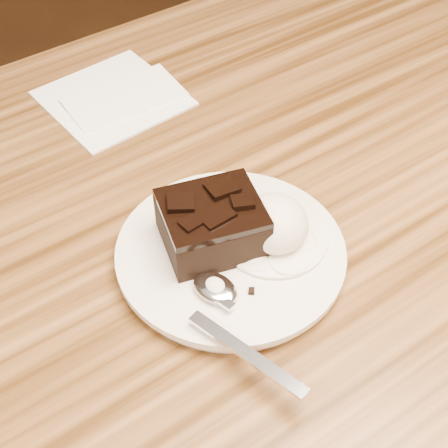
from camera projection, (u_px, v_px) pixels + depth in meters
dining_table at (222, 448)px, 0.88m from camera, size 1.20×0.80×0.75m
plate at (231, 256)px, 0.60m from camera, size 0.20×0.20×0.02m
brownie at (212, 227)px, 0.59m from camera, size 0.10×0.09×0.04m
ice_cream_scoop at (275, 224)px, 0.59m from camera, size 0.06×0.06×0.05m
melt_puddle at (274, 238)px, 0.61m from camera, size 0.10×0.10×0.00m
spoon at (215, 289)px, 0.56m from camera, size 0.07×0.17×0.01m
napkin at (113, 97)px, 0.77m from camera, size 0.15×0.15×0.01m
crumb_a at (251, 291)px, 0.56m from camera, size 0.01×0.01×0.00m
crumb_b at (262, 250)px, 0.60m from camera, size 0.01×0.01×0.00m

